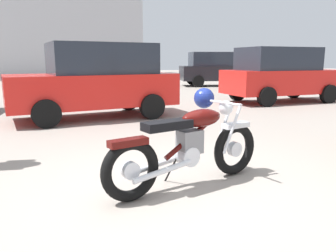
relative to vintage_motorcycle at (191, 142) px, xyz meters
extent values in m
plane|color=gray|center=(-0.18, -0.07, -0.49)|extent=(80.00, 80.00, 0.00)
torus|color=black|center=(0.65, 0.16, -0.17)|extent=(0.65, 0.28, 0.64)
cylinder|color=silver|center=(0.65, 0.16, -0.17)|extent=(0.20, 0.13, 0.18)
torus|color=black|center=(-0.74, -0.24, -0.17)|extent=(0.65, 0.28, 0.64)
cylinder|color=silver|center=(-0.74, -0.24, -0.17)|extent=(0.20, 0.13, 0.18)
cube|color=silver|center=(0.65, 0.16, 0.13)|extent=(0.38, 0.23, 0.06)
cube|color=#4C0C0A|center=(-0.76, -0.25, 0.12)|extent=(0.42, 0.24, 0.07)
cylinder|color=silver|center=(0.50, 0.20, 0.11)|extent=(0.28, 0.11, 0.58)
cylinder|color=silver|center=(0.55, 0.05, 0.11)|extent=(0.28, 0.11, 0.58)
sphere|color=silver|center=(0.48, 0.11, 0.35)|extent=(0.17, 0.17, 0.17)
cylinder|color=silver|center=(0.40, 0.09, 0.42)|extent=(0.20, 0.60, 0.03)
sphere|color=navy|center=(0.32, 0.38, 0.44)|extent=(0.25, 0.25, 0.25)
cylinder|color=#4C0C0A|center=(0.02, -0.02, 0.09)|extent=(0.74, 0.26, 0.47)
ellipsoid|color=#4C0C0A|center=(0.13, 0.01, 0.27)|extent=(0.56, 0.36, 0.20)
cube|color=black|center=(-0.31, -0.12, 0.24)|extent=(0.57, 0.34, 0.09)
cube|color=slate|center=(-0.03, -0.03, 0.02)|extent=(0.30, 0.25, 0.26)
cylinder|color=silver|center=(-0.06, -0.04, -0.13)|extent=(0.27, 0.25, 0.22)
cylinder|color=silver|center=(-0.46, -0.05, -0.21)|extent=(0.69, 0.25, 0.14)
cylinder|color=silver|center=(-0.40, -0.25, -0.21)|extent=(0.69, 0.25, 0.14)
cylinder|color=black|center=(-0.21, 0.09, -0.33)|extent=(0.09, 0.23, 0.33)
cylinder|color=black|center=(6.91, 7.02, -0.19)|extent=(0.61, 0.22, 0.60)
cylinder|color=black|center=(6.98, 5.38, -0.19)|extent=(0.61, 0.22, 0.60)
cylinder|color=black|center=(4.52, 6.92, -0.19)|extent=(0.61, 0.22, 0.60)
cylinder|color=black|center=(4.58, 5.28, -0.19)|extent=(0.61, 0.22, 0.60)
cube|color=red|center=(5.75, 6.15, 0.19)|extent=(3.97, 1.80, 0.76)
cube|color=#232833|center=(5.50, 6.14, 0.93)|extent=(2.46, 1.62, 0.72)
cylinder|color=black|center=(-1.63, 3.92, -0.19)|extent=(0.62, 0.28, 0.60)
cylinder|color=black|center=(-1.89, 5.54, -0.19)|extent=(0.62, 0.28, 0.60)
cylinder|color=black|center=(0.74, 4.30, -0.19)|extent=(0.62, 0.28, 0.60)
cylinder|color=black|center=(0.48, 5.92, -0.19)|extent=(0.62, 0.28, 0.60)
cube|color=red|center=(-0.58, 4.92, 0.19)|extent=(4.11, 2.23, 0.76)
cube|color=#232833|center=(-0.33, 4.96, 0.93)|extent=(2.61, 1.87, 0.72)
cylinder|color=black|center=(8.14, 13.74, -0.19)|extent=(0.63, 0.30, 0.60)
cylinder|color=black|center=(7.83, 12.13, -0.19)|extent=(0.63, 0.30, 0.60)
cylinder|color=black|center=(5.79, 14.20, -0.19)|extent=(0.63, 0.30, 0.60)
cylinder|color=black|center=(5.47, 12.59, -0.19)|extent=(0.63, 0.30, 0.60)
cube|color=black|center=(6.81, 13.17, 0.19)|extent=(4.14, 2.36, 0.76)
cube|color=#232833|center=(6.56, 13.21, 0.93)|extent=(2.65, 1.95, 0.72)
cube|color=#B2B2B7|center=(-2.73, 27.88, 4.32)|extent=(15.79, 10.84, 9.62)
camera|label=1|loc=(-1.37, -3.39, 0.91)|focal=36.04mm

